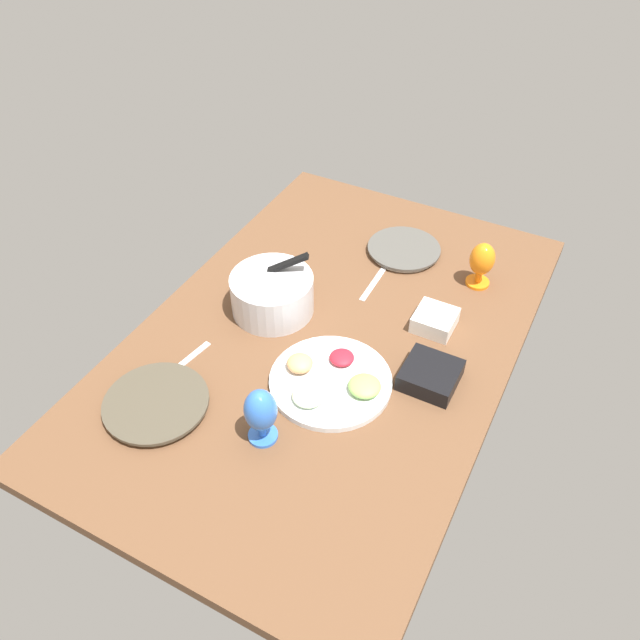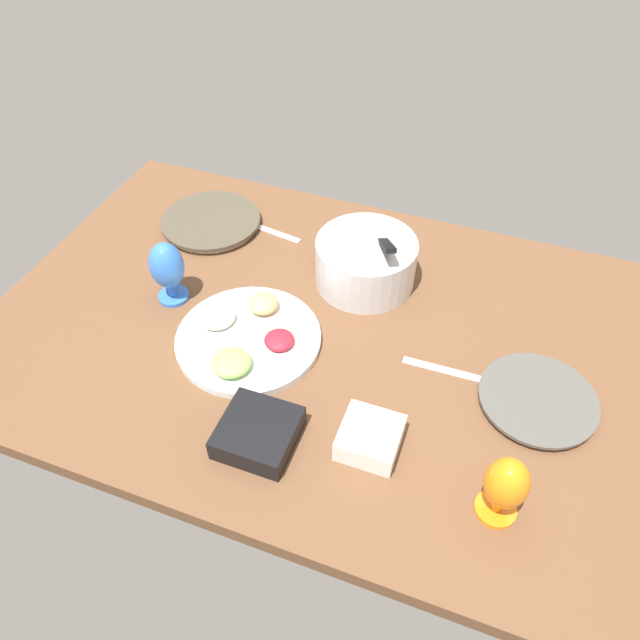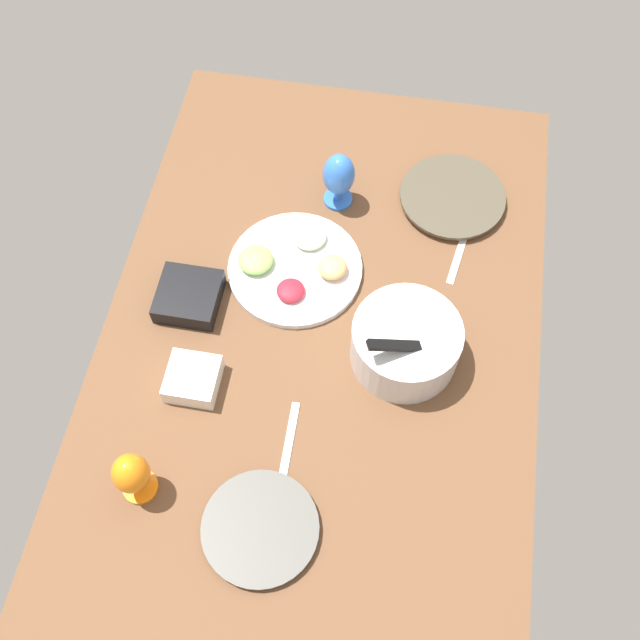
{
  "view_description": "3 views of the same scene",
  "coord_description": "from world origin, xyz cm",
  "px_view_note": "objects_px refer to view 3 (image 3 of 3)",
  "views": [
    {
      "loc": [
        -119.58,
        -60.6,
        131.39
      ],
      "look_at": [
        -1.16,
        1.58,
        6.92
      ],
      "focal_mm": 35.84,
      "sensor_mm": 36.0,
      "label": 1
    },
    {
      "loc": [
        32.17,
        -91.54,
        102.98
      ],
      "look_at": [
        -0.34,
        -3.47,
        6.92
      ],
      "focal_mm": 33.7,
      "sensor_mm": 36.0,
      "label": 2
    },
    {
      "loc": [
        83.82,
        14.28,
        159.84
      ],
      "look_at": [
        0.82,
        -0.15,
        6.92
      ],
      "focal_mm": 42.41,
      "sensor_mm": 36.0,
      "label": 3
    }
  ],
  "objects_px": {
    "square_bowl_white": "(193,378)",
    "hurricane_glass_orange": "(132,475)",
    "mixing_bowl": "(406,343)",
    "dinner_plate_left": "(452,198)",
    "fruit_platter": "(295,267)",
    "hurricane_glass_blue": "(339,176)",
    "dinner_plate_right": "(260,529)",
    "square_bowl_black": "(189,296)"
  },
  "relations": [
    {
      "from": "dinner_plate_left",
      "to": "mixing_bowl",
      "type": "relative_size",
      "value": 1.11
    },
    {
      "from": "mixing_bowl",
      "to": "square_bowl_black",
      "type": "xyz_separation_m",
      "value": [
        -0.06,
        -0.53,
        -0.04
      ]
    },
    {
      "from": "mixing_bowl",
      "to": "square_bowl_black",
      "type": "height_order",
      "value": "mixing_bowl"
    },
    {
      "from": "mixing_bowl",
      "to": "hurricane_glass_blue",
      "type": "xyz_separation_m",
      "value": [
        -0.43,
        -0.22,
        0.03
      ]
    },
    {
      "from": "dinner_plate_left",
      "to": "hurricane_glass_orange",
      "type": "distance_m",
      "value": 1.07
    },
    {
      "from": "hurricane_glass_blue",
      "to": "fruit_platter",
      "type": "bearing_deg",
      "value": -16.73
    },
    {
      "from": "fruit_platter",
      "to": "dinner_plate_left",
      "type": "bearing_deg",
      "value": 127.73
    },
    {
      "from": "dinner_plate_left",
      "to": "square_bowl_white",
      "type": "xyz_separation_m",
      "value": [
        0.63,
        -0.54,
        0.02
      ]
    },
    {
      "from": "square_bowl_white",
      "to": "hurricane_glass_blue",
      "type": "bearing_deg",
      "value": 157.46
    },
    {
      "from": "fruit_platter",
      "to": "hurricane_glass_orange",
      "type": "relative_size",
      "value": 2.18
    },
    {
      "from": "fruit_platter",
      "to": "hurricane_glass_orange",
      "type": "height_order",
      "value": "hurricane_glass_orange"
    },
    {
      "from": "hurricane_glass_orange",
      "to": "square_bowl_black",
      "type": "distance_m",
      "value": 0.47
    },
    {
      "from": "dinner_plate_left",
      "to": "square_bowl_black",
      "type": "bearing_deg",
      "value": -55.21
    },
    {
      "from": "mixing_bowl",
      "to": "hurricane_glass_orange",
      "type": "xyz_separation_m",
      "value": [
        0.41,
        -0.52,
        0.02
      ]
    },
    {
      "from": "dinner_plate_left",
      "to": "mixing_bowl",
      "type": "height_order",
      "value": "mixing_bowl"
    },
    {
      "from": "mixing_bowl",
      "to": "dinner_plate_right",
      "type": "bearing_deg",
      "value": -28.29
    },
    {
      "from": "fruit_platter",
      "to": "square_bowl_white",
      "type": "height_order",
      "value": "fruit_platter"
    },
    {
      "from": "mixing_bowl",
      "to": "square_bowl_black",
      "type": "bearing_deg",
      "value": -96.06
    },
    {
      "from": "dinner_plate_left",
      "to": "hurricane_glass_blue",
      "type": "bearing_deg",
      "value": -80.62
    },
    {
      "from": "dinner_plate_left",
      "to": "square_bowl_black",
      "type": "height_order",
      "value": "square_bowl_black"
    },
    {
      "from": "dinner_plate_left",
      "to": "hurricane_glass_blue",
      "type": "height_order",
      "value": "hurricane_glass_blue"
    },
    {
      "from": "fruit_platter",
      "to": "hurricane_glass_blue",
      "type": "height_order",
      "value": "hurricane_glass_blue"
    },
    {
      "from": "dinner_plate_left",
      "to": "fruit_platter",
      "type": "bearing_deg",
      "value": -52.27
    },
    {
      "from": "hurricane_glass_blue",
      "to": "hurricane_glass_orange",
      "type": "distance_m",
      "value": 0.89
    },
    {
      "from": "mixing_bowl",
      "to": "hurricane_glass_orange",
      "type": "height_order",
      "value": "mixing_bowl"
    },
    {
      "from": "hurricane_glass_blue",
      "to": "hurricane_glass_orange",
      "type": "xyz_separation_m",
      "value": [
        0.84,
        -0.29,
        -0.01
      ]
    },
    {
      "from": "square_bowl_white",
      "to": "square_bowl_black",
      "type": "height_order",
      "value": "square_bowl_white"
    },
    {
      "from": "square_bowl_white",
      "to": "hurricane_glass_orange",
      "type": "bearing_deg",
      "value": -11.64
    },
    {
      "from": "mixing_bowl",
      "to": "dinner_plate_left",
      "type": "bearing_deg",
      "value": 171.31
    },
    {
      "from": "hurricane_glass_blue",
      "to": "square_bowl_white",
      "type": "height_order",
      "value": "hurricane_glass_blue"
    },
    {
      "from": "square_bowl_white",
      "to": "mixing_bowl",
      "type": "bearing_deg",
      "value": 108.4
    },
    {
      "from": "dinner_plate_right",
      "to": "mixing_bowl",
      "type": "distance_m",
      "value": 0.52
    },
    {
      "from": "hurricane_glass_orange",
      "to": "square_bowl_white",
      "type": "xyz_separation_m",
      "value": [
        -0.26,
        0.05,
        -0.06
      ]
    },
    {
      "from": "mixing_bowl",
      "to": "square_bowl_white",
      "type": "xyz_separation_m",
      "value": [
        0.15,
        -0.47,
        -0.04
      ]
    },
    {
      "from": "dinner_plate_right",
      "to": "square_bowl_black",
      "type": "height_order",
      "value": "square_bowl_black"
    },
    {
      "from": "square_bowl_white",
      "to": "dinner_plate_right",
      "type": "bearing_deg",
      "value": 36.16
    },
    {
      "from": "dinner_plate_right",
      "to": "hurricane_glass_orange",
      "type": "xyz_separation_m",
      "value": [
        -0.04,
        -0.27,
        0.08
      ]
    },
    {
      "from": "fruit_platter",
      "to": "square_bowl_black",
      "type": "xyz_separation_m",
      "value": [
        0.13,
        -0.24,
        0.01
      ]
    },
    {
      "from": "hurricane_glass_blue",
      "to": "square_bowl_white",
      "type": "distance_m",
      "value": 0.63
    },
    {
      "from": "fruit_platter",
      "to": "hurricane_glass_blue",
      "type": "bearing_deg",
      "value": 163.27
    },
    {
      "from": "dinner_plate_left",
      "to": "fruit_platter",
      "type": "relative_size",
      "value": 0.83
    },
    {
      "from": "mixing_bowl",
      "to": "square_bowl_white",
      "type": "relative_size",
      "value": 2.15
    }
  ]
}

